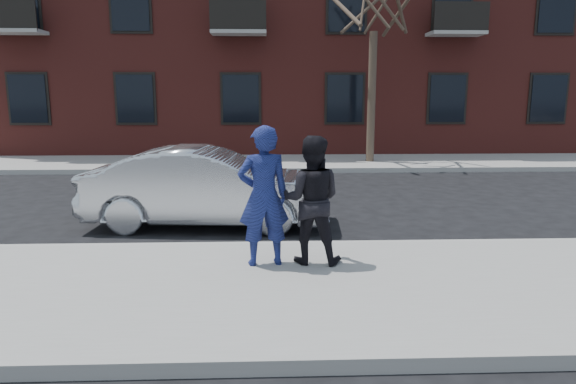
{
  "coord_description": "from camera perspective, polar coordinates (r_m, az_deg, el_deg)",
  "views": [
    {
      "loc": [
        1.11,
        -6.03,
        2.4
      ],
      "look_at": [
        1.35,
        0.4,
        1.16
      ],
      "focal_mm": 32.0,
      "sensor_mm": 36.0,
      "label": 1
    }
  ],
  "objects": [
    {
      "name": "ground",
      "position": [
        6.58,
        -11.89,
        -10.7
      ],
      "size": [
        100.0,
        100.0,
        0.0
      ],
      "primitive_type": "plane",
      "color": "black",
      "rests_on": "ground"
    },
    {
      "name": "near_sidewalk",
      "position": [
        6.32,
        -12.3,
        -10.89
      ],
      "size": [
        50.0,
        3.5,
        0.15
      ],
      "primitive_type": "cube",
      "color": "gray",
      "rests_on": "ground"
    },
    {
      "name": "near_curb",
      "position": [
        8.0,
        -10.07,
        -6.13
      ],
      "size": [
        50.0,
        0.1,
        0.15
      ],
      "primitive_type": "cube",
      "color": "#999691",
      "rests_on": "ground"
    },
    {
      "name": "far_sidewalk",
      "position": [
        17.47,
        -5.77,
        3.23
      ],
      "size": [
        50.0,
        3.5,
        0.15
      ],
      "primitive_type": "cube",
      "color": "gray",
      "rests_on": "ground"
    },
    {
      "name": "far_curb",
      "position": [
        15.69,
        -6.17,
        2.34
      ],
      "size": [
        50.0,
        0.1,
        0.15
      ],
      "primitive_type": "cube",
      "color": "#999691",
      "rests_on": "ground"
    },
    {
      "name": "apartment_building",
      "position": [
        24.33,
        -0.02,
        19.81
      ],
      "size": [
        24.3,
        10.3,
        12.3
      ],
      "color": "maroon",
      "rests_on": "ground"
    },
    {
      "name": "silver_sedan",
      "position": [
        9.42,
        -8.92,
        0.51
      ],
      "size": [
        4.45,
        1.8,
        1.44
      ],
      "primitive_type": "imported",
      "rotation": [
        0.0,
        0.0,
        1.51
      ],
      "color": "#B7BABF",
      "rests_on": "ground"
    },
    {
      "name": "man_hoodie",
      "position": [
        6.7,
        -2.75,
        -0.47
      ],
      "size": [
        0.74,
        0.55,
        1.85
      ],
      "rotation": [
        0.0,
        0.0,
        3.32
      ],
      "color": "navy",
      "rests_on": "near_sidewalk"
    },
    {
      "name": "man_peacoat",
      "position": [
        6.81,
        2.59,
        -0.88
      ],
      "size": [
        0.92,
        0.77,
        1.71
      ],
      "rotation": [
        0.0,
        0.0,
        2.99
      ],
      "color": "black",
      "rests_on": "near_sidewalk"
    }
  ]
}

